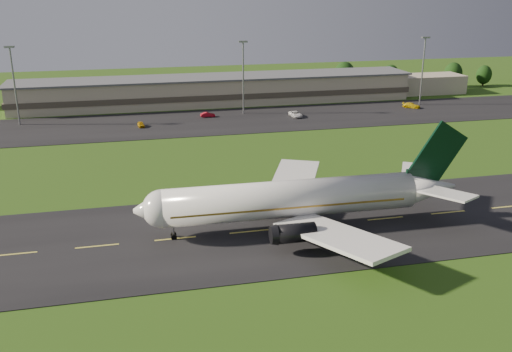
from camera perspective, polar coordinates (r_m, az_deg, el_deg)
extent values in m
plane|color=#2D4D13|center=(88.35, 6.33, -4.93)|extent=(360.00, 360.00, 0.00)
cube|color=black|center=(88.33, 6.33, -4.90)|extent=(220.00, 30.00, 0.10)
cube|color=black|center=(154.75, -2.46, 5.56)|extent=(260.00, 30.00, 0.10)
cylinder|color=white|center=(85.16, 3.45, -2.28)|extent=(38.09, 6.22, 5.60)
sphere|color=white|center=(82.38, -9.41, -3.26)|extent=(5.60, 5.60, 5.60)
cone|color=white|center=(82.34, -10.80, -3.35)|extent=(4.09, 5.44, 5.38)
cone|color=white|center=(93.47, 16.87, -1.15)|extent=(9.09, 5.63, 5.49)
cube|color=olive|center=(85.16, 3.12, -2.53)|extent=(35.09, 6.21, 0.28)
cube|color=black|center=(82.16, -9.85, -2.93)|extent=(2.05, 3.03, 0.65)
cube|color=white|center=(77.13, 8.14, -5.98)|extent=(13.87, 20.20, 2.20)
cube|color=white|center=(96.51, 3.70, -0.66)|extent=(14.35, 20.16, 2.20)
cube|color=white|center=(89.12, 18.44, -1.66)|extent=(7.43, 9.39, 0.91)
cube|color=white|center=(97.32, 15.54, 0.33)|extent=(7.61, 9.38, 0.91)
cube|color=black|center=(92.19, 16.16, -0.17)|extent=(5.01, 0.63, 3.00)
cube|color=black|center=(92.30, 17.73, 2.12)|extent=(9.44, 0.60, 10.55)
cylinder|color=black|center=(78.42, 3.93, -5.71)|extent=(5.64, 2.79, 2.70)
cylinder|color=black|center=(92.72, 1.22, -1.72)|extent=(5.64, 2.79, 2.70)
cube|color=tan|center=(177.11, -3.95, 8.52)|extent=(120.00, 15.00, 8.00)
cube|color=#4C4438|center=(177.26, -3.94, 8.27)|extent=(121.00, 15.40, 1.60)
cube|color=#595B60|center=(176.43, -3.98, 9.85)|extent=(122.00, 16.00, 0.50)
cube|color=tan|center=(202.24, 16.17, 8.83)|extent=(28.00, 11.00, 6.00)
cylinder|color=gray|center=(160.49, -22.98, 8.21)|extent=(0.44, 0.44, 20.00)
cube|color=gray|center=(159.21, -23.44, 11.77)|extent=(2.40, 1.20, 0.50)
cylinder|color=gray|center=(161.49, -1.28, 9.73)|extent=(0.44, 0.44, 20.00)
cube|color=gray|center=(160.22, -1.31, 13.30)|extent=(2.40, 1.20, 0.50)
cylinder|color=gray|center=(180.83, 16.30, 9.96)|extent=(0.44, 0.44, 20.00)
cube|color=gray|center=(179.69, 16.60, 13.14)|extent=(2.40, 1.20, 0.50)
cylinder|color=black|center=(185.75, -20.82, 6.98)|extent=(0.56, 0.56, 2.61)
ellipsoid|color=black|center=(185.19, -20.94, 7.95)|extent=(6.10, 6.10, 7.62)
cylinder|color=black|center=(184.65, -15.13, 7.44)|extent=(0.56, 0.56, 2.31)
ellipsoid|color=black|center=(184.14, -15.21, 8.30)|extent=(5.38, 5.38, 6.73)
cylinder|color=black|center=(200.31, 8.78, 8.84)|extent=(0.56, 0.56, 3.15)
ellipsoid|color=black|center=(199.70, 8.84, 9.93)|extent=(7.36, 7.36, 9.19)
cylinder|color=black|center=(205.90, 13.21, 8.77)|extent=(0.56, 0.56, 2.72)
ellipsoid|color=black|center=(205.37, 13.28, 9.68)|extent=(6.35, 6.35, 7.94)
cylinder|color=black|center=(217.96, 19.01, 8.78)|extent=(0.56, 0.56, 2.74)
ellipsoid|color=black|center=(217.46, 19.11, 9.65)|extent=(6.39, 6.39, 7.99)
cylinder|color=black|center=(224.23, 21.75, 8.67)|extent=(0.56, 0.56, 2.32)
ellipsoid|color=black|center=(223.81, 21.84, 9.39)|extent=(5.41, 5.41, 6.76)
imported|color=#C2910B|center=(150.38, -11.43, 5.08)|extent=(1.92, 3.90, 1.28)
imported|color=#A50B1A|center=(158.96, -4.84, 6.13)|extent=(4.04, 1.50, 1.32)
imported|color=silver|center=(159.04, 3.98, 6.19)|extent=(2.87, 5.60, 1.51)
imported|color=yellow|center=(176.45, 15.28, 6.83)|extent=(5.35, 4.89, 1.50)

